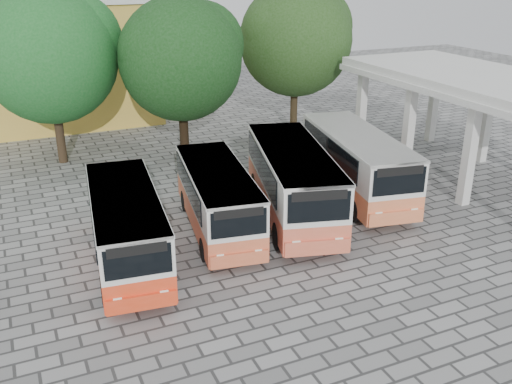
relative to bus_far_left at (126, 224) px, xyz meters
name	(u,v)px	position (x,y,z in m)	size (l,w,h in m)	color
ground	(339,253)	(7.59, -2.57, -1.61)	(90.00, 90.00, 0.00)	slate
terminal_shelter	(486,86)	(18.09, 1.43, 3.31)	(6.80, 15.80, 5.40)	silver
bus_far_left	(126,224)	(0.00, 0.00, 0.00)	(3.18, 7.92, 2.78)	#F43E19
bus_centre_left	(217,196)	(4.02, 1.23, -0.04)	(3.41, 7.82, 2.72)	#E0643B
bus_centre_right	(293,179)	(7.47, 1.18, 0.20)	(4.79, 9.16, 3.13)	#E26243
bus_far_right	(357,161)	(11.39, 2.18, 0.17)	(4.08, 8.90, 3.08)	#ED7847
tree_left	(50,51)	(-0.77, 13.09, 4.53)	(7.50, 7.14, 9.47)	#3B2C1C
tree_middle	(182,55)	(5.57, 10.46, 4.31)	(6.90, 6.57, 8.99)	black
tree_right	(297,36)	(13.94, 13.29, 4.58)	(7.42, 7.07, 9.49)	#3B2F1C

